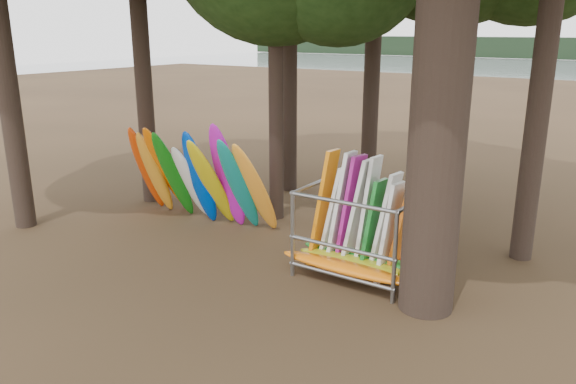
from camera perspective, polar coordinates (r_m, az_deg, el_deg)
The scene contains 3 objects.
ground at distance 13.81m, azimuth -3.68°, elevation -7.00°, with size 120.00×120.00×0.00m, color #47331E.
kayak_row at distance 16.19m, azimuth -9.41°, elevation 1.44°, with size 4.89×2.02×3.21m.
storage_rack at distance 12.72m, azimuth 7.03°, elevation -4.53°, with size 3.21×1.61×2.85m.
Camera 1 is at (7.73, -10.07, 5.43)m, focal length 35.00 mm.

